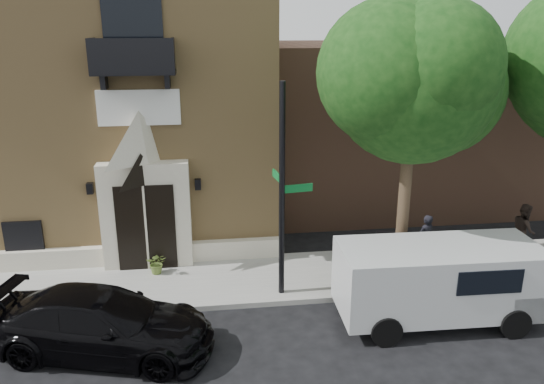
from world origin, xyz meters
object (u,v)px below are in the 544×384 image
at_px(pedestrian_far, 524,230).
at_px(cargo_van, 445,280).
at_px(black_sedan, 102,323).
at_px(street_sign, 282,192).
at_px(pedestrian_near, 425,239).
at_px(fire_hydrant, 383,273).
at_px(dumpster, 410,259).

bearing_deg(pedestrian_far, cargo_van, 145.46).
xyz_separation_m(black_sedan, street_sign, (4.39, 1.98, 2.29)).
bearing_deg(street_sign, cargo_van, -32.03).
bearing_deg(cargo_van, black_sedan, -176.71).
bearing_deg(pedestrian_near, fire_hydrant, 14.24).
xyz_separation_m(black_sedan, pedestrian_near, (8.96, 3.21, 0.20)).
distance_m(fire_hydrant, dumpster, 1.01).
relative_size(cargo_van, pedestrian_near, 3.20).
bearing_deg(fire_hydrant, black_sedan, -165.56).
bearing_deg(dumpster, pedestrian_far, 30.39).
relative_size(black_sedan, pedestrian_near, 3.22).
distance_m(street_sign, pedestrian_far, 8.28).
distance_m(fire_hydrant, pedestrian_near, 2.24).
xyz_separation_m(cargo_van, dumpster, (-0.10, 1.97, -0.34)).
xyz_separation_m(street_sign, pedestrian_far, (7.89, 1.44, -2.03)).
xyz_separation_m(street_sign, pedestrian_near, (4.57, 1.22, -2.08)).
xyz_separation_m(cargo_van, pedestrian_near, (0.74, 2.93, -0.19)).
distance_m(street_sign, pedestrian_near, 5.17).
bearing_deg(cargo_van, fire_hydrant, 123.82).
distance_m(black_sedan, pedestrian_far, 12.75).
xyz_separation_m(cargo_van, pedestrian_far, (4.07, 3.15, -0.14)).
bearing_deg(dumpster, cargo_van, -72.59).
xyz_separation_m(fire_hydrant, dumpster, (0.91, 0.39, 0.20)).
bearing_deg(pedestrian_far, dumpster, 123.49).
bearing_deg(pedestrian_near, cargo_van, 52.39).
bearing_deg(black_sedan, pedestrian_far, -59.86).
bearing_deg(dumpster, black_sedan, -149.97).
bearing_deg(street_sign, pedestrian_far, 2.42).
height_order(pedestrian_near, pedestrian_far, pedestrian_far).
xyz_separation_m(pedestrian_near, pedestrian_far, (3.33, 0.22, 0.06)).
bearing_deg(pedestrian_near, black_sedan, -3.74).
distance_m(dumpster, pedestrian_far, 4.33).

